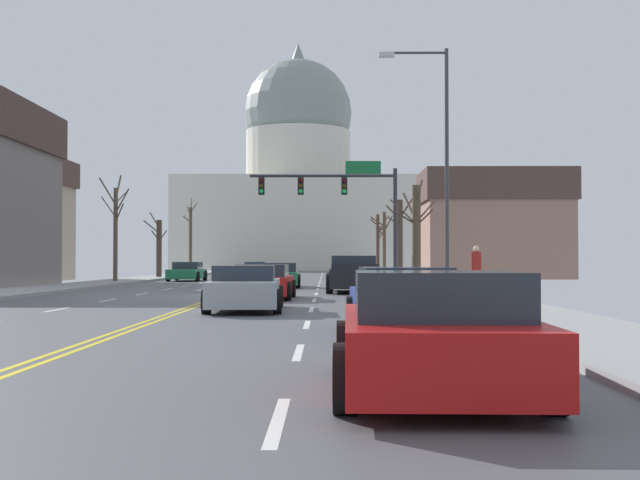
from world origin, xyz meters
TOP-DOWN VIEW (x-y plane):
  - ground at (0.00, -0.00)m, footprint 20.00×180.00m
  - signal_gantry at (4.74, 12.85)m, footprint 7.91×0.41m
  - street_lamp_right at (7.89, -1.96)m, footprint 2.49×0.24m
  - capitol_building at (0.00, 81.70)m, footprint 31.19×23.76m
  - sedan_near_00 at (1.62, 9.73)m, footprint 2.07×4.62m
  - pickup_truck_near_01 at (5.07, 3.74)m, footprint 2.35×5.45m
  - sedan_near_02 at (1.69, -2.25)m, footprint 2.17×4.43m
  - sedan_near_03 at (1.72, -8.98)m, footprint 2.14×4.63m
  - sedan_near_04 at (5.34, -15.98)m, footprint 2.05×4.49m
  - sedan_near_05 at (5.04, -22.58)m, footprint 2.14×4.35m
  - sedan_oncoming_00 at (-5.10, 21.92)m, footprint 2.16×4.46m
  - sedan_oncoming_01 at (-1.60, 32.12)m, footprint 2.02×4.50m
  - flank_building_02 at (16.17, 28.85)m, footprint 10.61×6.81m
  - bare_tree_00 at (8.58, 21.07)m, footprint 1.73×2.25m
  - bare_tree_01 at (-8.35, 16.46)m, footprint 2.02×1.53m
  - bare_tree_02 at (8.87, 39.71)m, footprint 2.06×2.08m
  - bare_tree_03 at (-8.24, 28.28)m, footprint 1.60×1.91m
  - bare_tree_04 at (8.75, 45.69)m, footprint 1.15×1.58m
  - bare_tree_05 at (-8.52, 43.76)m, footprint 1.45×2.14m
  - bare_tree_06 at (7.81, 4.48)m, footprint 2.07×2.13m
  - pedestrian_00 at (7.92, 5.87)m, footprint 0.35×0.34m
  - pedestrian_01 at (9.12, -2.58)m, footprint 0.35×0.34m
  - bicycle_parked at (8.65, -1.50)m, footprint 0.12×1.77m

SIDE VIEW (x-z plane):
  - ground at x=0.00m, z-range -0.08..0.12m
  - bicycle_parked at x=8.65m, z-range 0.06..0.91m
  - sedan_near_00 at x=1.62m, z-range -0.04..1.18m
  - sedan_oncoming_00 at x=-5.10m, z-range -0.04..1.18m
  - sedan_oncoming_01 at x=-1.60m, z-range -0.03..1.18m
  - sedan_near_02 at x=1.69m, z-range -0.03..1.18m
  - sedan_near_03 at x=1.72m, z-range -0.03..1.19m
  - sedan_near_05 at x=5.04m, z-range -0.04..1.22m
  - sedan_near_04 at x=5.34m, z-range -0.03..1.21m
  - pickup_truck_near_01 at x=5.07m, z-range -0.07..1.48m
  - pedestrian_00 at x=7.92m, z-range 0.23..1.88m
  - pedestrian_01 at x=9.12m, z-range 0.23..1.96m
  - bare_tree_03 at x=-8.24m, z-range -0.07..4.62m
  - bare_tree_06 at x=7.81m, z-range 0.15..4.79m
  - bare_tree_00 at x=8.58m, z-range 0.20..5.47m
  - bare_tree_04 at x=8.75m, z-range 0.27..5.74m
  - bare_tree_02 at x=8.87m, z-range 0.43..5.79m
  - bare_tree_01 at x=-8.35m, z-range 0.07..6.32m
  - bare_tree_05 at x=-8.52m, z-range -0.03..6.77m
  - flank_building_02 at x=16.17m, z-range 0.06..7.90m
  - signal_gantry at x=4.74m, z-range 1.58..8.11m
  - street_lamp_right at x=7.89m, z-range 0.91..9.69m
  - capitol_building at x=0.00m, z-range -4.97..26.39m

